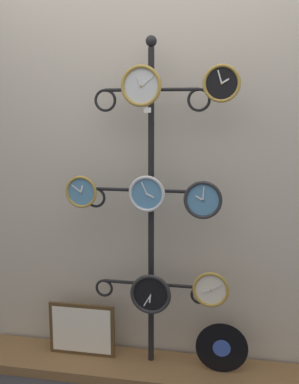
{
  "coord_description": "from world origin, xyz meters",
  "views": [
    {
      "loc": [
        0.48,
        -2.12,
        1.58
      ],
      "look_at": [
        0.0,
        0.36,
        1.13
      ],
      "focal_mm": 42.0,
      "sensor_mm": 36.0,
      "label": 1
    }
  ],
  "objects": [
    {
      "name": "low_shelf",
      "position": [
        0.0,
        0.35,
        0.03
      ],
      "size": [
        2.2,
        0.36,
        0.06
      ],
      "color": "brown",
      "rests_on": "ground_plane"
    },
    {
      "name": "clock_middle_center",
      "position": [
        -0.01,
        0.33,
        1.13
      ],
      "size": [
        0.21,
        0.04,
        0.21
      ],
      "color": "#4C84B2"
    },
    {
      "name": "clock_middle_left",
      "position": [
        -0.39,
        0.32,
        1.13
      ],
      "size": [
        0.19,
        0.04,
        0.19
      ],
      "color": "#4C84B2"
    },
    {
      "name": "clock_bottom_right",
      "position": [
        0.36,
        0.32,
        0.59
      ],
      "size": [
        0.21,
        0.04,
        0.21
      ],
      "color": "silver"
    },
    {
      "name": "vinyl_record",
      "position": [
        0.43,
        0.35,
        0.21
      ],
      "size": [
        0.31,
        0.01,
        0.31
      ],
      "color": "black",
      "rests_on": "low_shelf"
    },
    {
      "name": "display_stand",
      "position": [
        0.0,
        0.41,
        0.68
      ],
      "size": [
        0.8,
        0.38,
        2.0
      ],
      "color": "black",
      "rests_on": "ground_plane"
    },
    {
      "name": "clock_top_right",
      "position": [
        0.39,
        0.31,
        1.73
      ],
      "size": [
        0.2,
        0.04,
        0.2
      ],
      "color": "black"
    },
    {
      "name": "price_tag_upper",
      "position": [
        -0.0,
        0.3,
        1.59
      ],
      "size": [
        0.04,
        0.0,
        0.03
      ],
      "color": "white"
    },
    {
      "name": "clock_top_center",
      "position": [
        -0.03,
        0.3,
        1.72
      ],
      "size": [
        0.22,
        0.04,
        0.22
      ],
      "color": "silver"
    },
    {
      "name": "clock_bottom_center",
      "position": [
        0.02,
        0.3,
        0.54
      ],
      "size": [
        0.24,
        0.04,
        0.24
      ],
      "color": "black"
    },
    {
      "name": "clock_middle_right",
      "position": [
        0.31,
        0.32,
        1.1
      ],
      "size": [
        0.21,
        0.04,
        0.21
      ],
      "color": "#4C84B2"
    },
    {
      "name": "picture_frame",
      "position": [
        -0.44,
        0.39,
        0.23
      ],
      "size": [
        0.43,
        0.02,
        0.34
      ],
      "color": "#4C381E",
      "rests_on": "low_shelf"
    },
    {
      "name": "shop_wall",
      "position": [
        0.0,
        0.57,
        1.4
      ],
      "size": [
        4.4,
        0.04,
        2.8
      ],
      "color": "#BCB2A3",
      "rests_on": "ground_plane"
    }
  ]
}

